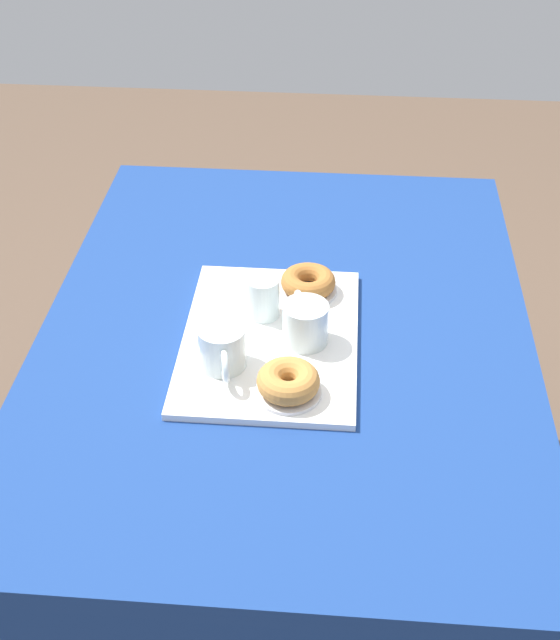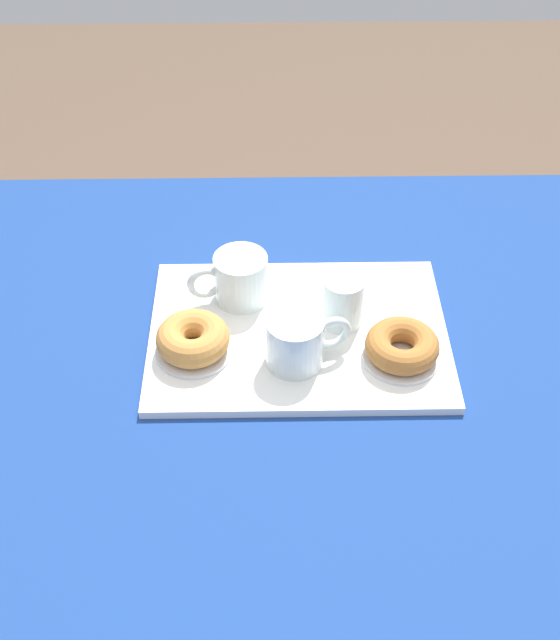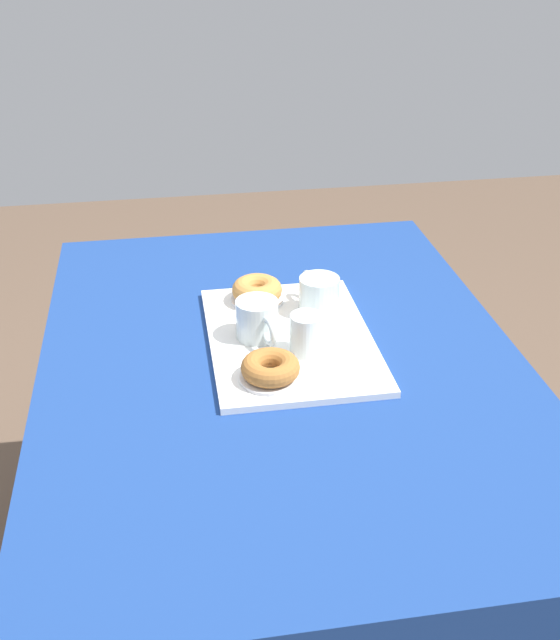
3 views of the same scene
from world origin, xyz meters
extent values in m
plane|color=brown|center=(0.00, 0.00, 0.00)|extent=(6.00, 6.00, 0.00)
cube|color=navy|center=(0.00, 0.00, 0.74)|extent=(1.29, 0.95, 0.04)
cube|color=navy|center=(0.00, -0.47, 0.65)|extent=(1.29, 0.01, 0.14)
cube|color=navy|center=(0.00, 0.47, 0.65)|extent=(1.29, 0.01, 0.14)
cube|color=navy|center=(0.64, 0.00, 0.65)|extent=(0.01, 0.95, 0.14)
cylinder|color=brown|center=(0.55, -0.38, 0.36)|extent=(0.06, 0.06, 0.72)
cylinder|color=brown|center=(0.55, 0.38, 0.36)|extent=(0.06, 0.06, 0.72)
cube|color=white|center=(0.06, -0.03, 0.77)|extent=(0.46, 0.33, 0.01)
cylinder|color=silver|center=(0.06, 0.04, 0.81)|extent=(0.09, 0.09, 0.08)
cylinder|color=#B27523|center=(0.06, 0.04, 0.81)|extent=(0.07, 0.07, 0.06)
torus|color=silver|center=(0.01, 0.03, 0.82)|extent=(0.06, 0.03, 0.06)
cylinder|color=silver|center=(0.15, -0.10, 0.81)|extent=(0.09, 0.09, 0.08)
cylinder|color=#B27523|center=(0.15, -0.10, 0.81)|extent=(0.07, 0.07, 0.06)
torus|color=silver|center=(0.20, -0.09, 0.82)|extent=(0.06, 0.02, 0.06)
cylinder|color=silver|center=(-0.01, -0.05, 0.82)|extent=(0.06, 0.06, 0.08)
cylinder|color=silver|center=(-0.01, -0.05, 0.80)|extent=(0.05, 0.05, 0.04)
cylinder|color=silver|center=(0.22, 0.02, 0.78)|extent=(0.12, 0.12, 0.01)
torus|color=#BC7F3D|center=(0.22, 0.02, 0.80)|extent=(0.11, 0.11, 0.04)
cylinder|color=silver|center=(-0.09, 0.04, 0.78)|extent=(0.12, 0.12, 0.01)
torus|color=#A3662D|center=(-0.09, 0.04, 0.80)|extent=(0.11, 0.11, 0.04)
camera|label=1|loc=(1.36, 0.10, 1.79)|focal=49.11mm
camera|label=2|loc=(0.10, 0.90, 1.66)|focal=46.15mm
camera|label=3|loc=(-1.29, 0.21, 1.58)|focal=43.51mm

